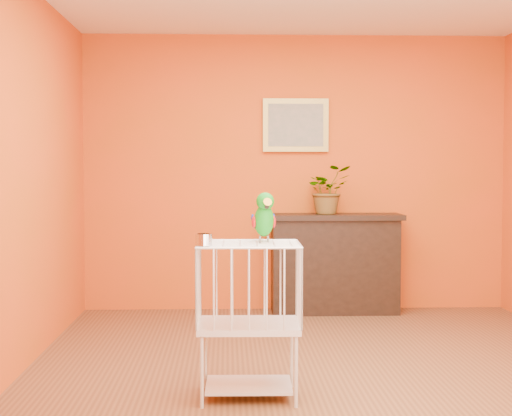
{
  "coord_description": "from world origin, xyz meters",
  "views": [
    {
      "loc": [
        -0.65,
        -5.18,
        1.36
      ],
      "look_at": [
        -0.48,
        -0.62,
        1.12
      ],
      "focal_mm": 55.0,
      "sensor_mm": 36.0,
      "label": 1
    }
  ],
  "objects": [
    {
      "name": "console_cabinet",
      "position": [
        0.35,
        2.03,
        0.46
      ],
      "size": [
        1.24,
        0.45,
        0.92
      ],
      "color": "black",
      "rests_on": "ground"
    },
    {
      "name": "feed_cup",
      "position": [
        -0.78,
        -0.8,
        0.95
      ],
      "size": [
        0.09,
        0.09,
        0.07
      ],
      "primitive_type": "cylinder",
      "color": "silver",
      "rests_on": "birdcage"
    },
    {
      "name": "room_shell",
      "position": [
        0.0,
        0.0,
        1.58
      ],
      "size": [
        4.5,
        4.5,
        4.5
      ],
      "color": "#DA4814",
      "rests_on": "ground"
    },
    {
      "name": "potted_plant",
      "position": [
        0.28,
        2.08,
        1.09
      ],
      "size": [
        0.51,
        0.55,
        0.35
      ],
      "primitive_type": "imported",
      "rotation": [
        0.0,
        0.0,
        0.28
      ],
      "color": "#26722D",
      "rests_on": "console_cabinet"
    },
    {
      "name": "parrot",
      "position": [
        -0.43,
        -0.6,
        1.06
      ],
      "size": [
        0.15,
        0.27,
        0.3
      ],
      "rotation": [
        0.0,
        0.0,
        0.15
      ],
      "color": "#59544C",
      "rests_on": "birdcage"
    },
    {
      "name": "framed_picture",
      "position": [
        0.0,
        2.22,
        1.75
      ],
      "size": [
        0.62,
        0.04,
        0.5
      ],
      "color": "#A58C3B",
      "rests_on": "room_shell"
    },
    {
      "name": "ground",
      "position": [
        0.0,
        0.0,
        0.0
      ],
      "size": [
        4.5,
        4.5,
        0.0
      ],
      "primitive_type": "plane",
      "color": "brown",
      "rests_on": "ground"
    },
    {
      "name": "birdcage",
      "position": [
        -0.52,
        -0.63,
        0.47
      ],
      "size": [
        0.6,
        0.47,
        0.91
      ],
      "rotation": [
        0.0,
        0.0,
        -0.02
      ],
      "color": "beige",
      "rests_on": "ground"
    }
  ]
}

